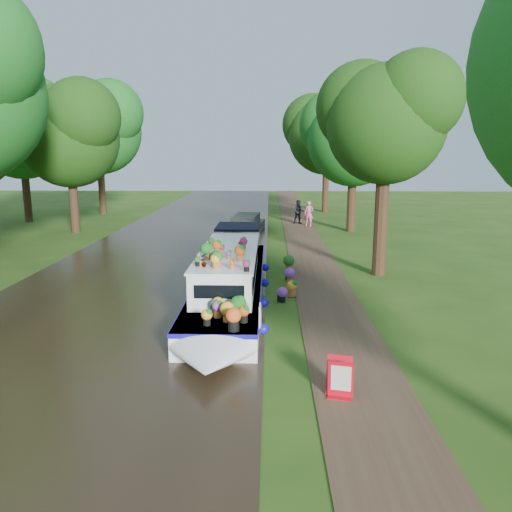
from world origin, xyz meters
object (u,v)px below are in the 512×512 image
(second_boat, at_px, (246,226))
(pedestrian_pink, at_px, (309,214))
(plant_boat, at_px, (229,279))
(pedestrian_dark, at_px, (299,212))
(sandwich_board, at_px, (340,380))

(second_boat, relative_size, pedestrian_pink, 3.67)
(plant_boat, distance_m, second_boat, 14.80)
(pedestrian_pink, distance_m, pedestrian_dark, 1.39)
(second_boat, relative_size, sandwich_board, 7.48)
(pedestrian_dark, bearing_deg, pedestrian_pink, -67.42)
(second_boat, xyz_separation_m, pedestrian_pink, (4.27, 3.52, 0.41))
(sandwich_board, bearing_deg, second_boat, 110.53)
(pedestrian_dark, bearing_deg, plant_boat, -104.83)
(second_boat, relative_size, pedestrian_dark, 3.81)
(pedestrian_dark, bearing_deg, sandwich_board, -96.00)
(plant_boat, xyz_separation_m, sandwich_board, (2.89, -6.83, -0.43))
(plant_boat, height_order, pedestrian_dark, plant_boat)
(pedestrian_pink, bearing_deg, second_boat, -120.82)
(pedestrian_dark, bearing_deg, second_boat, -132.02)
(pedestrian_pink, bearing_deg, pedestrian_dark, 136.85)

